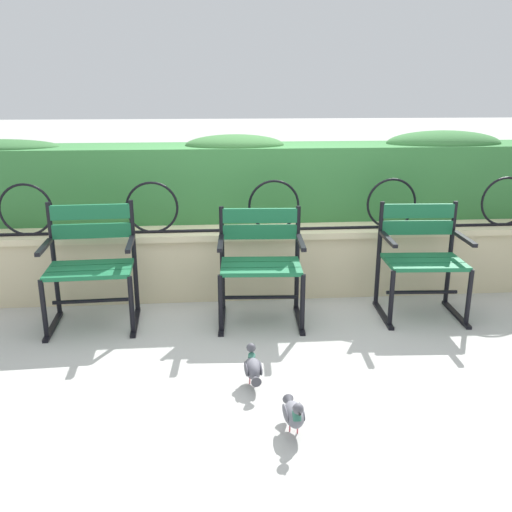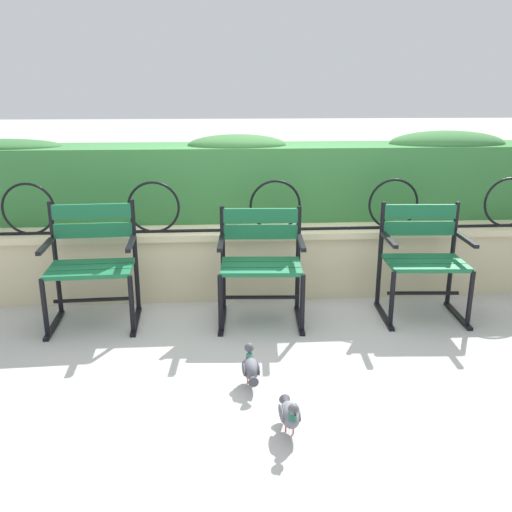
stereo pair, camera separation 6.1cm
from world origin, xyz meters
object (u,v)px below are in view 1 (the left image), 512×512
at_px(park_chair_left, 91,262).
at_px(park_chair_centre, 260,261).
at_px(pigeon_far_side, 294,413).
at_px(pigeon_near_chairs, 253,368).
at_px(park_chair_right, 421,256).

xyz_separation_m(park_chair_left, park_chair_centre, (1.24, -0.03, -0.01)).
height_order(park_chair_left, pigeon_far_side, park_chair_left).
bearing_deg(pigeon_far_side, pigeon_near_chairs, 109.11).
bearing_deg(park_chair_right, park_chair_left, 179.31).
xyz_separation_m(park_chair_left, pigeon_far_side, (1.28, -1.51, -0.36)).
height_order(park_chair_left, park_chair_right, park_chair_left).
height_order(park_chair_left, park_chair_centre, park_chair_left).
xyz_separation_m(park_chair_right, pigeon_far_side, (-1.20, -1.48, -0.35)).
distance_m(park_chair_left, pigeon_far_side, 2.01).
height_order(park_chair_centre, pigeon_near_chairs, park_chair_centre).
bearing_deg(park_chair_centre, park_chair_left, 178.48).
bearing_deg(pigeon_far_side, park_chair_centre, 91.29).
distance_m(park_chair_right, pigeon_near_chairs, 1.73).
relative_size(park_chair_left, pigeon_near_chairs, 3.09).
bearing_deg(pigeon_near_chairs, park_chair_right, 35.95).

